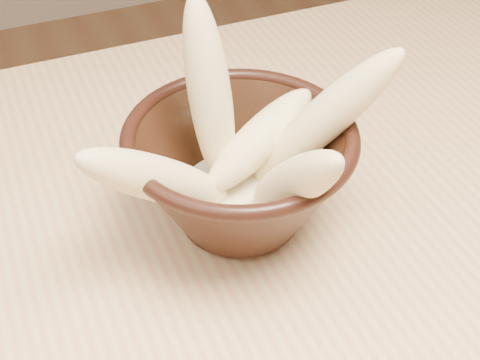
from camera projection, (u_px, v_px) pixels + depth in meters
name	position (u px, v px, depth m)	size (l,w,h in m)	color
table	(462.00, 254.00, 0.67)	(1.20, 0.80, 0.75)	tan
bowl	(240.00, 172.00, 0.55)	(0.19, 0.19, 0.10)	black
milk_puddle	(240.00, 195.00, 0.57)	(0.11, 0.11, 0.01)	#EFE9C0
banana_upright	(210.00, 95.00, 0.53)	(0.04, 0.04, 0.17)	#EACC8A
banana_left	(158.00, 179.00, 0.51)	(0.04, 0.04, 0.15)	#EACC8A
banana_right	(323.00, 120.00, 0.53)	(0.04, 0.04, 0.17)	#EACC8A
banana_across	(260.00, 139.00, 0.56)	(0.04, 0.04, 0.13)	#EACC8A
banana_front	(294.00, 182.00, 0.49)	(0.04, 0.04, 0.14)	#EACC8A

